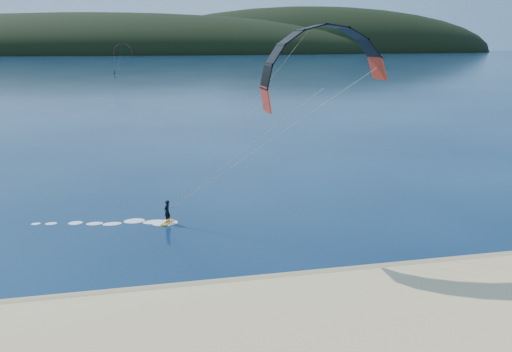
# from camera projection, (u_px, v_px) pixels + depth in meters

# --- Properties ---
(ground) EXTENTS (1800.00, 1800.00, 0.00)m
(ground) POSITION_uv_depth(u_px,v_px,m) (263.00, 332.00, 23.60)
(ground) COLOR #071938
(ground) RESTS_ON ground
(wet_sand) EXTENTS (220.00, 2.50, 0.10)m
(wet_sand) POSITION_uv_depth(u_px,v_px,m) (246.00, 287.00, 27.85)
(wet_sand) COLOR #8B7850
(wet_sand) RESTS_ON ground
(headland) EXTENTS (1200.00, 310.00, 140.00)m
(headland) POSITION_uv_depth(u_px,v_px,m) (153.00, 53.00, 728.33)
(headland) COLOR black
(headland) RESTS_ON ground
(kitesurfer_near) EXTENTS (25.13, 8.87, 14.95)m
(kitesurfer_near) POSITION_uv_depth(u_px,v_px,m) (315.00, 93.00, 31.87)
(kitesurfer_near) COLOR #C48717
(kitesurfer_near) RESTS_ON ground
(kitesurfer_far) EXTENTS (8.76, 6.38, 11.72)m
(kitesurfer_far) POSITION_uv_depth(u_px,v_px,m) (123.00, 53.00, 209.75)
(kitesurfer_far) COLOR #C48717
(kitesurfer_far) RESTS_ON ground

